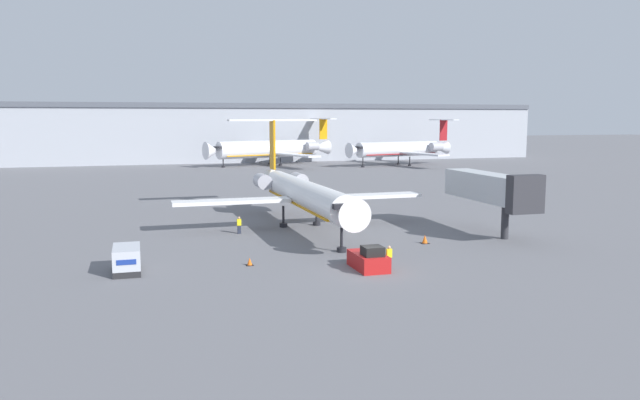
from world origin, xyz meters
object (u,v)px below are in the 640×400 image
(pushback_tug, at_px, (369,260))
(airplane_parked_far_left, at_px, (271,149))
(worker_near_tug, at_px, (389,257))
(worker_by_wing, at_px, (239,225))
(luggage_cart, at_px, (127,260))
(traffic_cone_left, at_px, (250,262))
(traffic_cone_right, at_px, (425,239))
(jet_bridge, at_px, (491,188))
(airplane_main, at_px, (302,192))
(airplane_parked_far_right, at_px, (402,149))

(pushback_tug, distance_m, airplane_parked_far_left, 102.72)
(worker_near_tug, distance_m, worker_by_wing, 19.02)
(pushback_tug, relative_size, worker_by_wing, 2.35)
(luggage_cart, distance_m, traffic_cone_left, 8.92)
(traffic_cone_right, xyz_separation_m, jet_bridge, (8.02, 2.43, 4.08))
(airplane_main, height_order, jet_bridge, airplane_main)
(traffic_cone_left, bearing_deg, traffic_cone_right, 13.18)
(jet_bridge, bearing_deg, luggage_cart, -169.99)
(worker_by_wing, relative_size, traffic_cone_right, 2.15)
(pushback_tug, bearing_deg, traffic_cone_left, 156.46)
(luggage_cart, relative_size, worker_near_tug, 2.22)
(worker_by_wing, bearing_deg, airplane_main, 14.33)
(airplane_main, xyz_separation_m, worker_near_tug, (1.77, -18.73, -2.75))
(luggage_cart, distance_m, airplane_parked_far_right, 106.89)
(pushback_tug, bearing_deg, luggage_cart, 166.90)
(traffic_cone_left, height_order, airplane_parked_far_right, airplane_parked_far_right)
(traffic_cone_left, xyz_separation_m, airplane_parked_far_left, (22.47, 98.09, 3.53))
(worker_near_tug, height_order, airplane_parked_far_right, airplane_parked_far_right)
(luggage_cart, bearing_deg, traffic_cone_right, 7.77)
(worker_near_tug, xyz_separation_m, worker_by_wing, (-8.48, 17.02, -0.02))
(airplane_main, height_order, worker_near_tug, airplane_main)
(airplane_parked_far_right, xyz_separation_m, jet_bridge, (-27.06, -82.25, 0.56))
(airplane_main, bearing_deg, traffic_cone_right, -52.82)
(worker_by_wing, bearing_deg, luggage_cart, -128.50)
(airplane_parked_far_right, bearing_deg, pushback_tug, -115.16)
(luggage_cart, bearing_deg, worker_by_wing, 51.50)
(airplane_main, bearing_deg, airplane_parked_far_right, 59.42)
(pushback_tug, distance_m, airplane_parked_far_right, 101.83)
(pushback_tug, relative_size, traffic_cone_left, 6.57)
(worker_near_tug, distance_m, airplane_parked_far_right, 101.36)
(worker_near_tug, height_order, traffic_cone_left, worker_near_tug)
(worker_by_wing, xyz_separation_m, airplane_parked_far_left, (21.15, 84.87, 2.94))
(luggage_cart, xyz_separation_m, worker_near_tug, (18.69, -4.19, -0.06))
(airplane_parked_far_left, relative_size, jet_bridge, 2.81)
(worker_near_tug, relative_size, worker_by_wing, 1.02)
(airplane_main, bearing_deg, pushback_tug, -89.32)
(worker_near_tug, xyz_separation_m, traffic_cone_right, (6.64, 7.65, -0.52))
(luggage_cart, bearing_deg, jet_bridge, 10.01)
(airplane_main, bearing_deg, worker_near_tug, -84.60)
(airplane_main, distance_m, airplane_parked_far_left, 84.40)
(worker_by_wing, relative_size, jet_bridge, 0.13)
(jet_bridge, bearing_deg, worker_by_wing, 163.30)
(airplane_main, relative_size, worker_by_wing, 17.87)
(airplane_main, relative_size, airplane_parked_far_right, 1.01)
(luggage_cart, height_order, worker_near_tug, luggage_cart)
(airplane_main, distance_m, jet_bridge, 18.59)
(jet_bridge, bearing_deg, traffic_cone_right, -163.15)
(pushback_tug, height_order, airplane_parked_far_left, airplane_parked_far_left)
(jet_bridge, bearing_deg, airplane_parked_far_right, 71.79)
(airplane_parked_far_left, bearing_deg, airplane_parked_far_right, -18.22)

